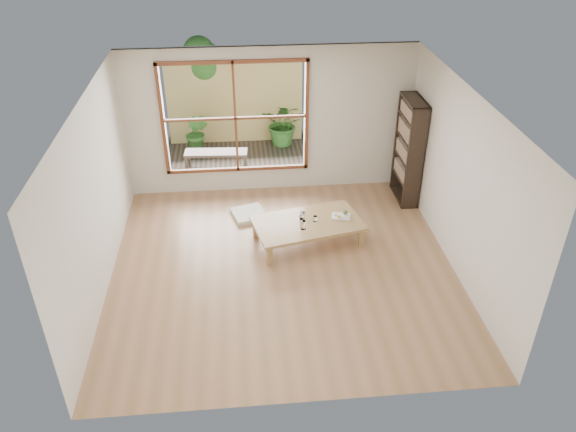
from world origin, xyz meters
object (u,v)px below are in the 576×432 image
bookshelf (409,151)px  low_table (308,224)px  food_tray (342,215)px  garden_bench (216,154)px

bookshelf → low_table: bearing=-146.9°
food_tray → low_table: bearing=-156.3°
low_table → food_tray: (0.55, 0.11, 0.06)m
bookshelf → food_tray: bearing=-139.9°
low_table → bookshelf: size_ratio=0.99×
low_table → bookshelf: 2.33m
bookshelf → garden_bench: bearing=157.7°
bookshelf → garden_bench: 3.66m
bookshelf → food_tray: bookshelf is taller
low_table → food_tray: food_tray is taller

